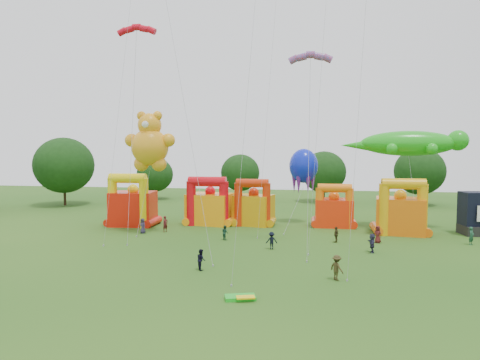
% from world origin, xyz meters
% --- Properties ---
extents(ground, '(160.00, 160.00, 0.00)m').
position_xyz_m(ground, '(0.00, 0.00, 0.00)').
color(ground, '#204E15').
rests_on(ground, ground).
extents(tree_ring, '(124.02, 126.13, 12.07)m').
position_xyz_m(tree_ring, '(-1.19, 0.62, 6.26)').
color(tree_ring, '#352314').
rests_on(tree_ring, ground).
extents(bouncy_castle_0, '(5.76, 4.79, 6.87)m').
position_xyz_m(bouncy_castle_0, '(-17.28, 26.06, 2.60)').
color(bouncy_castle_0, red).
rests_on(bouncy_castle_0, ground).
extents(bouncy_castle_1, '(6.17, 5.25, 6.41)m').
position_xyz_m(bouncy_castle_1, '(-7.56, 28.64, 2.42)').
color(bouncy_castle_1, orange).
rests_on(bouncy_castle_1, ground).
extents(bouncy_castle_2, '(5.47, 4.81, 6.14)m').
position_xyz_m(bouncy_castle_2, '(-1.76, 28.94, 2.34)').
color(bouncy_castle_2, orange).
rests_on(bouncy_castle_2, ground).
extents(bouncy_castle_3, '(4.70, 3.78, 5.60)m').
position_xyz_m(bouncy_castle_3, '(8.58, 29.51, 2.14)').
color(bouncy_castle_3, red).
rests_on(bouncy_castle_3, ground).
extents(bouncy_castle_4, '(5.91, 5.00, 6.61)m').
position_xyz_m(bouncy_castle_4, '(16.01, 25.88, 2.50)').
color(bouncy_castle_4, orange).
rests_on(bouncy_castle_4, ground).
extents(teddy_bear_kite, '(6.09, 4.86, 14.44)m').
position_xyz_m(teddy_bear_kite, '(-13.07, 21.42, 9.60)').
color(teddy_bear_kite, orange).
rests_on(teddy_bear_kite, ground).
extents(gecko_kite, '(15.22, 7.44, 12.35)m').
position_xyz_m(gecko_kite, '(17.56, 29.52, 9.83)').
color(gecko_kite, green).
rests_on(gecko_kite, ground).
extents(octopus_kite, '(4.07, 10.79, 10.09)m').
position_xyz_m(octopus_kite, '(4.06, 29.32, 4.59)').
color(octopus_kite, '#0D1ECA').
rests_on(octopus_kite, ground).
extents(parafoil_kites, '(23.09, 11.36, 28.17)m').
position_xyz_m(parafoil_kites, '(-6.10, 13.03, 13.51)').
color(parafoil_kites, red).
rests_on(parafoil_kites, ground).
extents(diamond_kites, '(26.21, 23.55, 36.43)m').
position_xyz_m(diamond_kites, '(0.40, 14.79, 16.95)').
color(diamond_kites, red).
rests_on(diamond_kites, ground).
extents(folded_kite_bundle, '(2.20, 1.53, 0.31)m').
position_xyz_m(folded_kite_bundle, '(1.18, 1.02, 0.14)').
color(folded_kite_bundle, green).
rests_on(folded_kite_bundle, ground).
extents(spectator_0, '(1.02, 0.87, 1.78)m').
position_xyz_m(spectator_0, '(-13.91, 21.23, 0.89)').
color(spectator_0, '#2E2842').
rests_on(spectator_0, ground).
extents(spectator_1, '(0.76, 0.84, 1.93)m').
position_xyz_m(spectator_1, '(-11.56, 22.49, 0.96)').
color(spectator_1, '#4C1517').
rests_on(spectator_1, ground).
extents(spectator_2, '(0.96, 0.98, 1.59)m').
position_xyz_m(spectator_2, '(-3.59, 19.25, 0.80)').
color(spectator_2, '#1A412E').
rests_on(spectator_2, ground).
extents(spectator_3, '(1.25, 0.89, 1.74)m').
position_xyz_m(spectator_3, '(1.86, 15.59, 0.87)').
color(spectator_3, black).
rests_on(spectator_3, ground).
extents(spectator_4, '(0.81, 1.07, 1.69)m').
position_xyz_m(spectator_4, '(8.35, 19.87, 0.84)').
color(spectator_4, '#3A3117').
rests_on(spectator_4, ground).
extents(spectator_5, '(0.64, 1.74, 1.85)m').
position_xyz_m(spectator_5, '(11.48, 15.78, 0.92)').
color(spectator_5, '#25243C').
rests_on(spectator_5, ground).
extents(spectator_6, '(1.06, 0.99, 1.82)m').
position_xyz_m(spectator_6, '(12.67, 20.34, 0.91)').
color(spectator_6, '#501716').
rests_on(spectator_6, ground).
extents(spectator_7, '(0.80, 0.80, 1.88)m').
position_xyz_m(spectator_7, '(22.12, 20.99, 0.94)').
color(spectator_7, '#1C4832').
rests_on(spectator_7, ground).
extents(spectator_8, '(0.97, 1.05, 1.72)m').
position_xyz_m(spectator_8, '(-3.16, 7.35, 0.86)').
color(spectator_8, black).
rests_on(spectator_8, ground).
extents(spectator_9, '(1.36, 1.40, 1.92)m').
position_xyz_m(spectator_9, '(7.64, 6.34, 0.96)').
color(spectator_9, '#362F15').
rests_on(spectator_9, ground).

